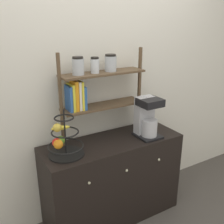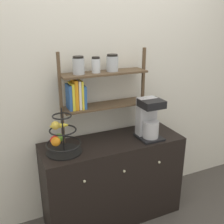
# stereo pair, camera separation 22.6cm
# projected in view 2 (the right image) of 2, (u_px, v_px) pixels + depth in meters

# --- Properties ---
(wall_back) EXTENTS (7.00, 0.05, 2.60)m
(wall_back) POSITION_uv_depth(u_px,v_px,m) (100.00, 82.00, 2.43)
(wall_back) COLOR silver
(wall_back) RESTS_ON ground_plane
(sideboard) EXTENTS (1.29, 0.48, 0.81)m
(sideboard) POSITION_uv_depth(u_px,v_px,m) (113.00, 179.00, 2.50)
(sideboard) COLOR black
(sideboard) RESTS_ON ground_plane
(coffee_maker) EXTENTS (0.21, 0.23, 0.37)m
(coffee_maker) POSITION_uv_depth(u_px,v_px,m) (149.00, 119.00, 2.38)
(coffee_maker) COLOR black
(coffee_maker) RESTS_ON sideboard
(fruit_stand) EXTENTS (0.29, 0.29, 0.39)m
(fruit_stand) POSITION_uv_depth(u_px,v_px,m) (61.00, 138.00, 2.12)
(fruit_stand) COLOR black
(fruit_stand) RESTS_ON sideboard
(shelf_hutch) EXTENTS (0.81, 0.20, 0.80)m
(shelf_hutch) POSITION_uv_depth(u_px,v_px,m) (94.00, 85.00, 2.26)
(shelf_hutch) COLOR brown
(shelf_hutch) RESTS_ON sideboard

